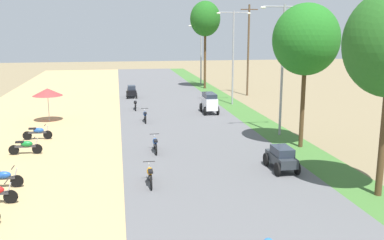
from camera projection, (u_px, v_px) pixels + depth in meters
parked_motorbike_fourth at (2, 177)px, 18.93m from camera, size 1.80×0.54×0.94m
parked_motorbike_fifth at (26, 146)px, 24.06m from camera, size 1.80×0.54×0.94m
parked_motorbike_sixth at (38, 132)px, 27.29m from camera, size 1.80×0.54×0.94m
vendor_umbrella at (47, 92)px, 32.23m from camera, size 2.20×2.20×2.52m
median_tree_second at (306, 40)px, 24.45m from camera, size 3.77×3.77×8.27m
median_tree_third at (205, 19)px, 49.64m from camera, size 3.46×3.46×9.99m
streetlamp_near at (282, 62)px, 27.69m from camera, size 3.16×0.20×8.35m
streetlamp_mid at (233, 52)px, 39.34m from camera, size 3.16×0.20×8.43m
streetlamp_far at (201, 50)px, 54.28m from camera, size 3.16×0.20×7.45m
utility_pole_near at (248, 49)px, 45.05m from camera, size 1.80×0.20×9.35m
car_sedan_charcoal at (281, 157)px, 21.27m from camera, size 1.10×2.26×1.19m
car_van_white at (209, 102)px, 35.76m from camera, size 1.19×2.41×1.67m
car_hatchback_black at (132, 91)px, 44.02m from camera, size 1.04×2.00×1.23m
motorbike_ahead_second at (150, 174)px, 19.32m from camera, size 0.54×1.80×0.94m
motorbike_ahead_third at (155, 143)px, 24.51m from camera, size 0.54×1.80×0.94m
motorbike_ahead_fourth at (145, 115)px, 32.53m from camera, size 0.54×1.80×0.94m
motorbike_ahead_fifth at (135, 104)px, 37.49m from camera, size 0.54×1.80×0.94m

